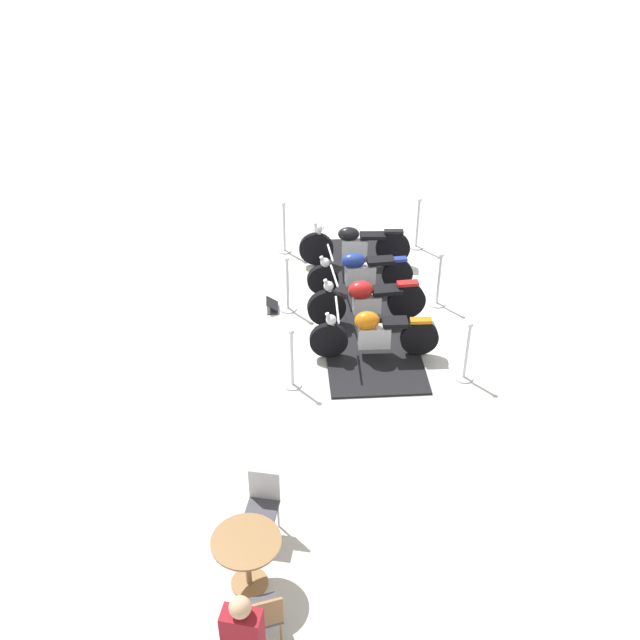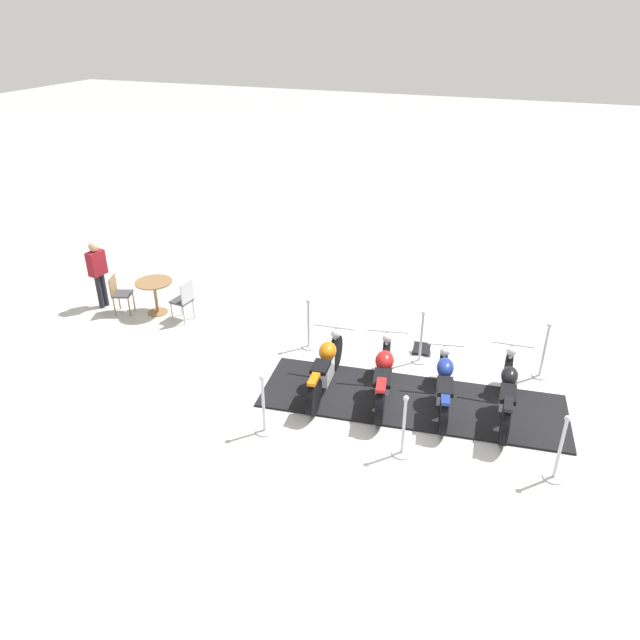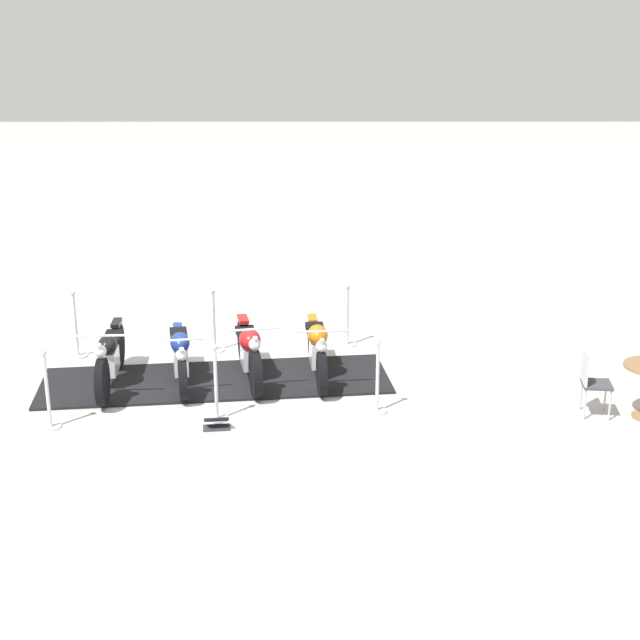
{
  "view_description": "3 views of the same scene",
  "coord_description": "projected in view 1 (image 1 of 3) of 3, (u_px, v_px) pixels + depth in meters",
  "views": [
    {
      "loc": [
        -11.94,
        0.22,
        7.73
      ],
      "look_at": [
        -1.79,
        0.73,
        0.87
      ],
      "focal_mm": 41.89,
      "sensor_mm": 36.0,
      "label": 1
    },
    {
      "loc": [
        1.54,
        -8.73,
        6.3
      ],
      "look_at": [
        -2.11,
        0.96,
        0.79
      ],
      "focal_mm": 33.43,
      "sensor_mm": 36.0,
      "label": 2
    },
    {
      "loc": [
        -1.57,
        13.01,
        5.27
      ],
      "look_at": [
        -1.62,
        -0.38,
        0.89
      ],
      "focal_mm": 50.52,
      "sensor_mm": 36.0,
      "label": 3
    }
  ],
  "objects": [
    {
      "name": "ground_plane",
      "position": [
        363.0,
        307.0,
        14.2
      ],
      "size": [
        80.0,
        80.0,
        0.0
      ],
      "primitive_type": "plane",
      "color": "silver"
    },
    {
      "name": "display_platform",
      "position": [
        363.0,
        306.0,
        14.19
      ],
      "size": [
        5.52,
        2.25,
        0.04
      ],
      "primitive_type": "cube",
      "rotation": [
        0.0,
        0.0,
        -3.02
      ],
      "color": "black",
      "rests_on": "ground_plane"
    },
    {
      "name": "motorcycle_black",
      "position": [
        353.0,
        244.0,
        15.23
      ],
      "size": [
        0.72,
        2.28,
        1.03
      ],
      "rotation": [
        0.0,
        0.0,
        -4.65
      ],
      "color": "black",
      "rests_on": "display_platform"
    },
    {
      "name": "motorcycle_navy",
      "position": [
        359.0,
        271.0,
        14.37
      ],
      "size": [
        0.68,
        2.06,
        0.9
      ],
      "rotation": [
        0.0,
        0.0,
        -4.53
      ],
      "color": "black",
      "rests_on": "display_platform"
    },
    {
      "name": "motorcycle_maroon",
      "position": [
        366.0,
        300.0,
        13.48
      ],
      "size": [
        0.76,
        2.16,
        1.02
      ],
      "rotation": [
        0.0,
        0.0,
        -4.52
      ],
      "color": "black",
      "rests_on": "display_platform"
    },
    {
      "name": "motorcycle_copper",
      "position": [
        372.0,
        333.0,
        12.61
      ],
      "size": [
        0.8,
        2.2,
        0.96
      ],
      "rotation": [
        0.0,
        0.0,
        -4.62
      ],
      "color": "black",
      "rests_on": "display_platform"
    },
    {
      "name": "stanchion_left_front",
      "position": [
        417.0,
        231.0,
        15.95
      ],
      "size": [
        0.31,
        0.31,
        1.15
      ],
      "color": "silver",
      "rests_on": "ground_plane"
    },
    {
      "name": "stanchion_right_rear",
      "position": [
        292.0,
        366.0,
        12.02
      ],
      "size": [
        0.3,
        0.3,
        1.11
      ],
      "color": "silver",
      "rests_on": "ground_plane"
    },
    {
      "name": "stanchion_right_front",
      "position": [
        284.0,
        234.0,
        15.77
      ],
      "size": [
        0.28,
        0.28,
        1.15
      ],
      "color": "silver",
      "rests_on": "ground_plane"
    },
    {
      "name": "stanchion_left_rear",
      "position": [
        466.0,
        360.0,
        12.18
      ],
      "size": [
        0.31,
        0.31,
        1.11
      ],
      "color": "silver",
      "rests_on": "ground_plane"
    },
    {
      "name": "stanchion_right_mid",
      "position": [
        288.0,
        292.0,
        13.91
      ],
      "size": [
        0.32,
        0.32,
        1.13
      ],
      "color": "silver",
      "rests_on": "ground_plane"
    },
    {
      "name": "stanchion_left_mid",
      "position": [
        438.0,
        288.0,
        14.08
      ],
      "size": [
        0.33,
        0.33,
        1.11
      ],
      "color": "silver",
      "rests_on": "ground_plane"
    },
    {
      "name": "info_placard",
      "position": [
        272.0,
        307.0,
        14.08
      ],
      "size": [
        0.39,
        0.26,
        0.21
      ],
      "rotation": [
        0.0,
        0.0,
        0.12
      ],
      "color": "#333338",
      "rests_on": "ground_plane"
    },
    {
      "name": "cafe_table",
      "position": [
        247.0,
        551.0,
        8.74
      ],
      "size": [
        0.83,
        0.83,
        0.78
      ],
      "color": "olive",
      "rests_on": "ground_plane"
    },
    {
      "name": "cafe_chair_near_table",
      "position": [
        263.0,
        614.0,
        8.13
      ],
      "size": [
        0.51,
        0.51,
        0.89
      ],
      "rotation": [
        0.0,
        0.0,
        0.34
      ],
      "color": "olive",
      "rests_on": "ground_plane"
    },
    {
      "name": "cafe_chair_across_table",
      "position": [
        263.0,
        501.0,
        9.44
      ],
      "size": [
        0.44,
        0.44,
        0.95
      ],
      "rotation": [
        0.0,
        0.0,
        3.03
      ],
      "color": "#B7B7BC",
      "rests_on": "ground_plane"
    },
    {
      "name": "bystander_person",
      "position": [
        243.0,
        640.0,
        7.4
      ],
      "size": [
        0.27,
        0.43,
        1.6
      ],
      "rotation": [
        0.0,
        0.0,
        -0.14
      ],
      "color": "#23232D",
      "rests_on": "ground_plane"
    }
  ]
}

